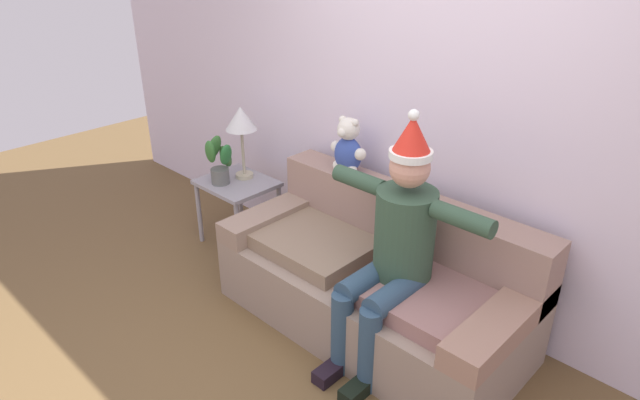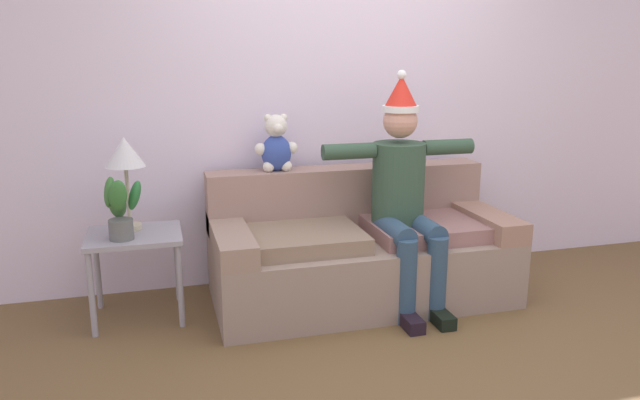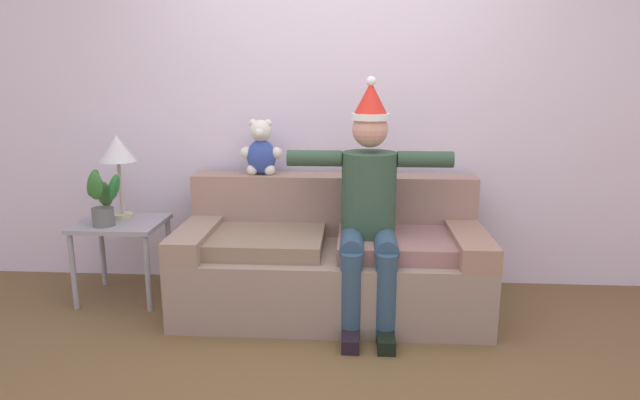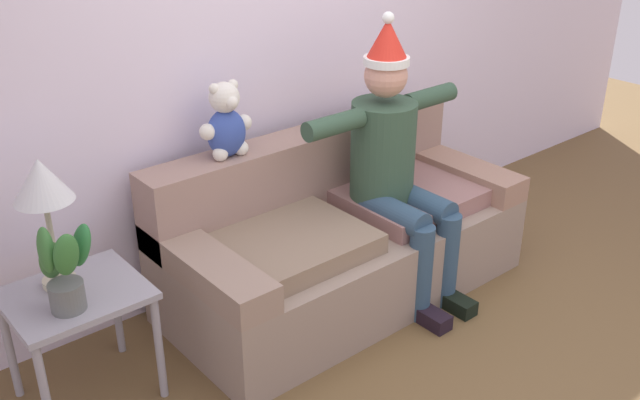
{
  "view_description": "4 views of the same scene",
  "coord_description": "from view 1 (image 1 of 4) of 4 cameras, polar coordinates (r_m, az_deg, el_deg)",
  "views": [
    {
      "loc": [
        1.77,
        -1.33,
        2.33
      ],
      "look_at": [
        -0.31,
        0.84,
        0.85
      ],
      "focal_mm": 31.25,
      "sensor_mm": 36.0,
      "label": 1
    },
    {
      "loc": [
        -1.27,
        -2.57,
        1.6
      ],
      "look_at": [
        -0.31,
        0.89,
        0.72
      ],
      "focal_mm": 33.6,
      "sensor_mm": 36.0,
      "label": 2
    },
    {
      "loc": [
        0.14,
        -2.37,
        1.51
      ],
      "look_at": [
        -0.07,
        0.96,
        0.74
      ],
      "focal_mm": 30.44,
      "sensor_mm": 36.0,
      "label": 3
    },
    {
      "loc": [
        -2.27,
        -1.53,
        2.19
      ],
      "look_at": [
        -0.27,
        0.86,
        0.69
      ],
      "focal_mm": 40.48,
      "sensor_mm": 36.0,
      "label": 4
    }
  ],
  "objects": [
    {
      "name": "teddy_bear",
      "position": [
        3.71,
        2.87,
        5.39
      ],
      "size": [
        0.29,
        0.17,
        0.38
      ],
      "color": "#334CA1",
      "rests_on": "couch"
    },
    {
      "name": "couch",
      "position": [
        3.56,
        5.77,
        -8.16
      ],
      "size": [
        1.94,
        0.9,
        0.84
      ],
      "color": "gray",
      "rests_on": "ground_plane"
    },
    {
      "name": "side_table",
      "position": [
        4.41,
        -8.44,
        0.91
      ],
      "size": [
        0.56,
        0.48,
        0.54
      ],
      "color": "#96949D",
      "rests_on": "ground_plane"
    },
    {
      "name": "potted_plant",
      "position": [
        4.29,
        -10.25,
        3.97
      ],
      "size": [
        0.23,
        0.24,
        0.39
      ],
      "color": "#5D5F5C",
      "rests_on": "side_table"
    },
    {
      "name": "table_lamp",
      "position": [
        4.28,
        -8.09,
        7.92
      ],
      "size": [
        0.24,
        0.24,
        0.57
      ],
      "color": "#BCB494",
      "rests_on": "side_table"
    },
    {
      "name": "person_seated",
      "position": [
        3.1,
        7.61,
        -4.51
      ],
      "size": [
        1.02,
        0.77,
        1.5
      ],
      "color": "#304C38",
      "rests_on": "ground_plane"
    },
    {
      "name": "back_wall",
      "position": [
        3.51,
        11.97,
        9.53
      ],
      "size": [
        7.0,
        0.1,
        2.7
      ],
      "primitive_type": "cube",
      "color": "silver",
      "rests_on": "ground_plane"
    }
  ]
}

